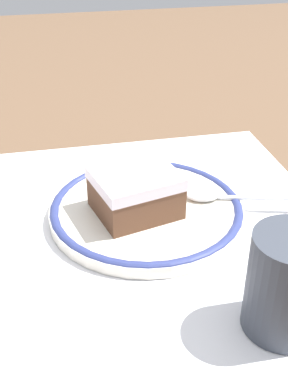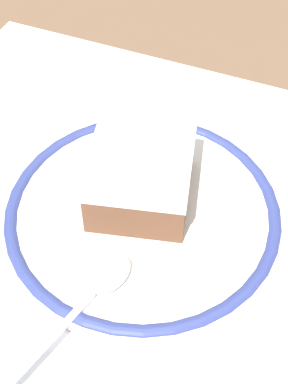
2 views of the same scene
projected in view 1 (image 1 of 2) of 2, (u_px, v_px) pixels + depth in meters
ground_plane at (151, 230)px, 0.57m from camera, size 2.40×2.40×0.00m
placemat at (151, 229)px, 0.57m from camera, size 0.46×0.43×0.00m
plate at (144, 210)px, 0.59m from camera, size 0.23×0.23×0.02m
cake_slice at (135, 192)px, 0.57m from camera, size 0.10×0.11×0.05m
spoon at (217, 196)px, 0.60m from camera, size 0.05×0.14×0.01m
cup at (287, 289)px, 0.43m from camera, size 0.07×0.07×0.10m
napkin at (27, 185)px, 0.66m from camera, size 0.19×0.19×0.00m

